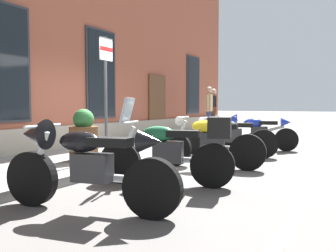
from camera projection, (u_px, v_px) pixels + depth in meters
The scene contains 12 objects.
ground_plane at pixel (154, 163), 7.16m from camera, with size 140.00×140.00×0.00m, color #565451.
sidewalk at pixel (103, 155), 7.83m from camera, with size 27.04×2.74×0.14m, color slate.
lane_stripe at pixel (319, 179), 5.56m from camera, with size 27.04×0.12×0.01m, color silver.
motorcycle_black_sport at pixel (82, 162), 3.86m from camera, with size 0.72×2.18×1.04m.
motorcycle_green_touring at pixel (172, 149), 5.09m from camera, with size 0.91×2.03×1.33m.
motorcycle_yellow_naked at pixel (209, 143), 6.53m from camera, with size 0.65×2.10×0.99m.
motorcycle_grey_naked at pixel (229, 137), 7.97m from camera, with size 0.82×2.13×0.93m.
motorcycle_blue_sport at pixel (254, 130), 9.16m from camera, with size 0.82×2.06×0.99m.
pedestrian_tan_coat at pixel (209, 108), 12.26m from camera, with size 0.65×0.29×1.74m.
pedestrian_dark_jacket at pixel (213, 108), 13.07m from camera, with size 0.61×0.41×1.71m.
parking_sign at pixel (106, 80), 6.72m from camera, with size 0.36×0.07×2.42m.
barrel_planter at pixel (84, 138), 6.60m from camera, with size 0.59×0.59×1.00m.
Camera 1 is at (-5.99, -3.81, 1.20)m, focal length 36.40 mm.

